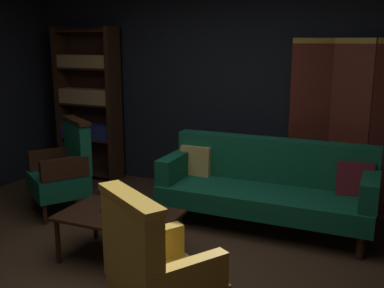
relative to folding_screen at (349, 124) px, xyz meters
The scene contains 9 objects.
ground_plane 2.75m from the folding_screen, 118.67° to the right, with size 10.00×10.00×0.00m, color #3D2819.
back_wall 1.32m from the folding_screen, behind, with size 7.20×0.10×2.80m, color black.
folding_screen is the anchor object (origin of this frame).
bookshelf 3.38m from the folding_screen, behind, with size 0.90×0.32×2.05m.
velvet_couch 1.18m from the folding_screen, 130.37° to the right, with size 2.12×0.78×0.88m.
coffee_table 2.71m from the folding_screen, 128.95° to the right, with size 1.00×0.64×0.42m.
armchair_gilt_accent 3.12m from the folding_screen, 104.89° to the right, with size 0.80×0.80×1.04m.
armchair_wing_left 3.16m from the folding_screen, 154.70° to the right, with size 0.80×0.80×1.04m.
book_red_leather 2.70m from the folding_screen, 130.82° to the right, with size 0.20×0.16×0.04m, color maroon.
Camera 1 is at (1.62, -2.90, 1.87)m, focal length 42.49 mm.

